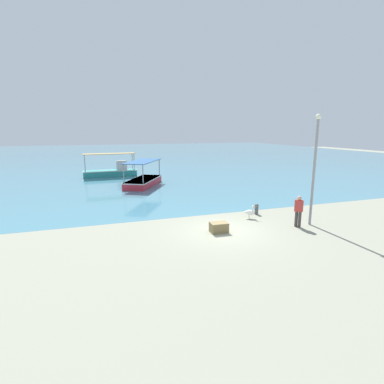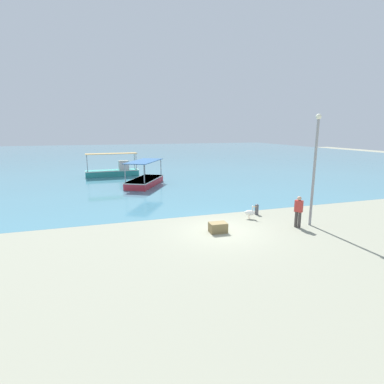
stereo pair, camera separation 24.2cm
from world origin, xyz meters
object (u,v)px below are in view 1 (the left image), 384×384
object	(u,v)px
mooring_bollard	(257,209)
fisherman_standing	(299,210)
fishing_boat_near_right	(112,171)
pelican	(250,212)
fishing_boat_outer	(143,180)
lamp_post	(315,164)
cargo_crate	(219,227)

from	to	relation	value
mooring_bollard	fisherman_standing	bearing A→B (deg)	-73.51
mooring_bollard	fisherman_standing	xyz separation A→B (m)	(0.84, -2.83, 0.55)
fishing_boat_near_right	pelican	bearing A→B (deg)	-71.17
fishing_boat_outer	lamp_post	bearing A→B (deg)	-65.02
fishing_boat_outer	fisherman_standing	size ratio (longest dim) A/B	3.33
fishing_boat_near_right	mooring_bollard	bearing A→B (deg)	-68.29
fishing_boat_near_right	pelican	size ratio (longest dim) A/B	7.20
lamp_post	cargo_crate	distance (m)	6.07
fishing_boat_outer	pelican	bearing A→B (deg)	-71.44
lamp_post	fishing_boat_near_right	bearing A→B (deg)	113.23
fishing_boat_outer	fisherman_standing	xyz separation A→B (m)	(5.83, -14.58, 0.43)
fishing_boat_outer	mooring_bollard	distance (m)	12.77
fishing_boat_outer	pelican	xyz separation A→B (m)	(4.17, -12.41, -0.11)
fishing_boat_outer	mooring_bollard	world-z (taller)	fishing_boat_outer
lamp_post	cargo_crate	size ratio (longest dim) A/B	6.74
fishing_boat_outer	mooring_bollard	size ratio (longest dim) A/B	8.55
fishing_boat_near_right	mooring_bollard	distance (m)	19.94
pelican	fishing_boat_outer	bearing A→B (deg)	108.56
fishing_boat_outer	fisherman_standing	bearing A→B (deg)	-68.18
fishing_boat_near_right	fisherman_standing	world-z (taller)	fishing_boat_near_right
fishing_boat_outer	fisherman_standing	world-z (taller)	fishing_boat_outer
fishing_boat_near_right	pelican	world-z (taller)	fishing_boat_near_right
pelican	lamp_post	distance (m)	4.39
fishing_boat_near_right	mooring_bollard	size ratio (longest dim) A/B	8.74
fishing_boat_outer	pelican	distance (m)	13.09
mooring_bollard	fisherman_standing	size ratio (longest dim) A/B	0.39
lamp_post	fishing_boat_outer	bearing A→B (deg)	114.98
fishing_boat_outer	fishing_boat_near_right	bearing A→B (deg)	109.32
pelican	fisherman_standing	world-z (taller)	fisherman_standing
lamp_post	fisherman_standing	bearing A→B (deg)	-171.65
fishing_boat_near_right	fisherman_standing	bearing A→B (deg)	-68.97
fishing_boat_near_right	cargo_crate	bearing A→B (deg)	-79.44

